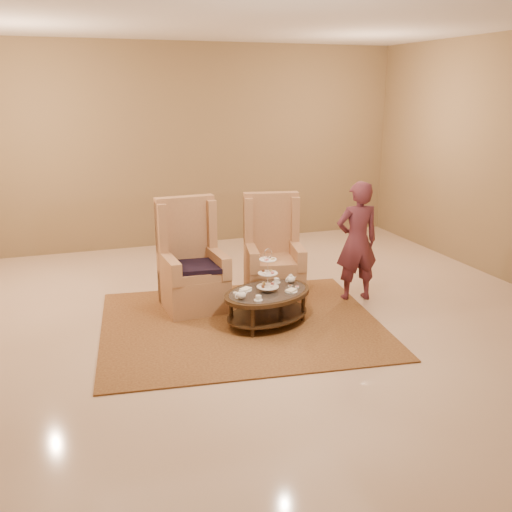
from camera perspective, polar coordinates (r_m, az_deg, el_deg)
name	(u,v)px	position (r m, az deg, el deg)	size (l,w,h in m)	color
ground	(256,325)	(6.90, 0.00, -6.89)	(8.00, 8.00, 0.00)	beige
ceiling	(256,325)	(6.90, 0.00, -6.89)	(8.00, 8.00, 0.02)	silver
wall_back	(182,147)	(10.25, -7.40, 10.80)	(8.00, 0.04, 3.50)	olive
rug	(241,324)	(6.90, -1.50, -6.79)	(3.59, 3.11, 0.02)	olive
tea_table	(268,297)	(6.79, 1.17, -4.15)	(1.33, 1.12, 0.95)	black
armchair_left	(191,271)	(7.35, -6.47, -1.52)	(0.81, 0.83, 1.41)	tan
armchair_right	(273,262)	(7.75, 1.70, -0.58)	(0.88, 0.90, 1.38)	tan
person	(357,242)	(7.59, 10.06, 1.44)	(0.61, 0.42, 1.60)	#572530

